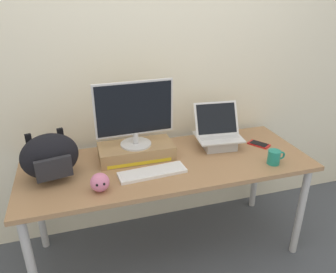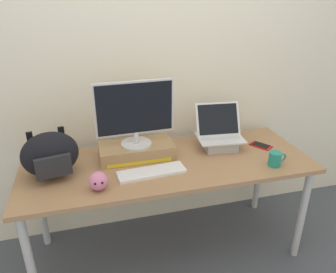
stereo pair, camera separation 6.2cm
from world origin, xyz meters
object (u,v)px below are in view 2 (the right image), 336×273
object	(u,v)px
toner_box_yellow	(137,151)
plush_toy	(98,181)
desktop_monitor	(135,113)
coffee_mug	(275,159)
external_keyboard	(152,172)
messenger_backpack	(50,155)
open_laptop	(219,139)
cell_phone	(261,145)

from	to	relation	value
toner_box_yellow	plush_toy	world-z (taller)	plush_toy
desktop_monitor	coffee_mug	distance (m)	0.94
external_keyboard	messenger_backpack	size ratio (longest dim) A/B	1.17
open_laptop	coffee_mug	world-z (taller)	open_laptop
desktop_monitor	coffee_mug	world-z (taller)	desktop_monitor
open_laptop	toner_box_yellow	bearing A→B (deg)	-174.29
external_keyboard	cell_phone	xyz separation A→B (m)	(0.84, 0.17, -0.01)
external_keyboard	coffee_mug	distance (m)	0.79
cell_phone	plush_toy	distance (m)	1.19
toner_box_yellow	messenger_backpack	xyz separation A→B (m)	(-0.53, -0.10, 0.09)
cell_phone	plush_toy	world-z (taller)	plush_toy
desktop_monitor	cell_phone	xyz separation A→B (m)	(0.89, -0.07, -0.31)
open_laptop	plush_toy	xyz separation A→B (m)	(-0.87, -0.33, -0.01)
messenger_backpack	coffee_mug	world-z (taller)	messenger_backpack
open_laptop	external_keyboard	bearing A→B (deg)	-150.69
open_laptop	cell_phone	size ratio (longest dim) A/B	2.02
desktop_monitor	plush_toy	world-z (taller)	desktop_monitor
toner_box_yellow	coffee_mug	bearing A→B (deg)	-22.17
desktop_monitor	cell_phone	distance (m)	0.95
desktop_monitor	messenger_backpack	distance (m)	0.57
open_laptop	messenger_backpack	world-z (taller)	open_laptop
coffee_mug	cell_phone	distance (m)	0.28
toner_box_yellow	open_laptop	bearing A→B (deg)	0.17
external_keyboard	cell_phone	world-z (taller)	external_keyboard
desktop_monitor	open_laptop	bearing A→B (deg)	-2.10
desktop_monitor	external_keyboard	world-z (taller)	desktop_monitor
cell_phone	external_keyboard	bearing A→B (deg)	157.77
toner_box_yellow	plush_toy	distance (m)	0.43
plush_toy	desktop_monitor	bearing A→B (deg)	50.33
coffee_mug	cell_phone	world-z (taller)	coffee_mug
desktop_monitor	messenger_backpack	world-z (taller)	desktop_monitor
open_laptop	desktop_monitor	bearing A→B (deg)	-174.18
open_laptop	coffee_mug	size ratio (longest dim) A/B	2.78
desktop_monitor	cell_phone	bearing A→B (deg)	-6.61
cell_phone	plush_toy	xyz separation A→B (m)	(-1.16, -0.26, 0.05)
open_laptop	messenger_backpack	size ratio (longest dim) A/B	0.93
coffee_mug	cell_phone	size ratio (longest dim) A/B	0.73
external_keyboard	cell_phone	distance (m)	0.86
toner_box_yellow	plush_toy	size ratio (longest dim) A/B	4.60
coffee_mug	plush_toy	distance (m)	1.11
desktop_monitor	open_laptop	size ratio (longest dim) A/B	1.50
messenger_backpack	plush_toy	size ratio (longest dim) A/B	3.39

